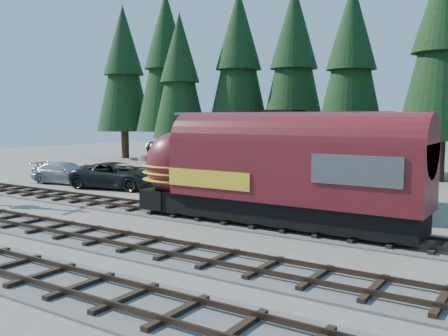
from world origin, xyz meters
The scene contains 9 objects.
ground centered at (0.00, 0.00, 0.00)m, with size 120.00×120.00×0.00m, color #6B665B.
track_main_south centered at (10.00, -2.00, 0.06)m, with size 68.00×3.20×0.33m.
track_spur centered at (-10.00, 18.00, 0.06)m, with size 32.00×3.20×0.33m.
depot centered at (0.00, 10.50, 2.96)m, with size 12.80×7.00×5.30m.
conifer_backdrop centered at (3.62, 25.85, 10.16)m, with size 81.04×20.58×16.50m.
locomotive centered at (1.37, 4.00, 2.32)m, with size 14.41×2.86×3.92m.
caboose centered at (-5.48, 18.00, 2.54)m, with size 9.82×2.85×5.11m.
pickup_truck_a centered at (-13.02, 8.96, 0.92)m, with size 3.04×6.59×1.83m, color black.
pickup_truck_b centered at (-18.07, 8.65, 0.81)m, with size 2.27×5.58×1.62m, color #9C9FA3.
Camera 1 is at (12.42, -15.95, 5.04)m, focal length 40.00 mm.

